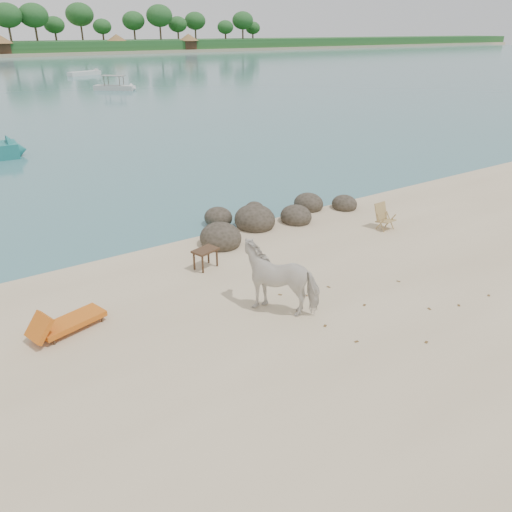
% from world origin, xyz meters
% --- Properties ---
extents(boulders, '(6.45, 2.93, 0.98)m').
position_xyz_m(boulders, '(2.11, 5.70, 0.19)').
color(boulders, '#2E291F').
rests_on(boulders, ground).
extents(cow, '(1.85, 1.98, 1.58)m').
position_xyz_m(cow, '(-0.69, 1.09, 0.79)').
color(cow, silver).
rests_on(cow, ground).
extents(side_table, '(0.77, 0.61, 0.54)m').
position_xyz_m(side_table, '(-1.14, 3.88, 0.27)').
color(side_table, '#342315').
rests_on(side_table, ground).
extents(lounge_chair, '(1.86, 1.07, 0.53)m').
position_xyz_m(lounge_chair, '(-4.99, 2.83, 0.26)').
color(lounge_chair, orange).
rests_on(lounge_chair, ground).
extents(deck_chair, '(0.55, 0.60, 0.82)m').
position_xyz_m(deck_chair, '(5.07, 3.18, 0.41)').
color(deck_chair, '#A38551').
rests_on(deck_chair, ground).
extents(boat_mid, '(4.25, 4.31, 2.42)m').
position_xyz_m(boat_mid, '(11.85, 47.87, 1.21)').
color(boat_mid, '#B8B8B4').
rests_on(boat_mid, water).
extents(boat_far, '(5.58, 3.23, 0.64)m').
position_xyz_m(boat_far, '(14.70, 68.31, 0.32)').
color(boat_far, silver).
rests_on(boat_far, water).
extents(dead_leaves, '(5.01, 3.98, 0.00)m').
position_xyz_m(dead_leaves, '(1.48, -0.37, 0.00)').
color(dead_leaves, brown).
rests_on(dead_leaves, ground).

